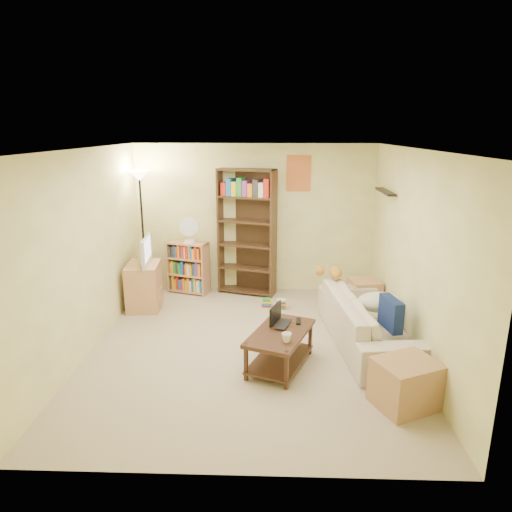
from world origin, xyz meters
name	(u,v)px	position (x,y,z in m)	size (l,w,h in m)	color
room	(248,224)	(0.00, 0.01, 1.62)	(4.50, 4.54, 2.52)	#C0AB90
sofa	(368,320)	(1.55, 0.19, 0.32)	(1.09, 2.26, 0.64)	beige
navy_pillow	(391,314)	(1.71, -0.26, 0.61)	(0.42, 0.13, 0.38)	navy
cream_blanket	(380,302)	(1.70, 0.26, 0.55)	(0.59, 0.42, 0.25)	beige
tabby_cat	(333,272)	(1.18, 1.00, 0.72)	(0.51, 0.22, 0.17)	#C18028
coffee_table	(280,343)	(0.39, -0.46, 0.29)	(0.89, 1.14, 0.45)	#412719
laptop	(287,325)	(0.47, -0.31, 0.46)	(0.30, 0.38, 0.03)	black
laptop_screen	(275,314)	(0.34, -0.25, 0.58)	(0.01, 0.34, 0.22)	white
mug	(287,338)	(0.46, -0.73, 0.50)	(0.16, 0.16, 0.10)	white
tv_remote	(298,321)	(0.62, -0.18, 0.46)	(0.06, 0.18, 0.02)	black
tv_stand	(144,286)	(-1.70, 1.33, 0.36)	(0.48, 0.67, 0.72)	tan
television	(142,251)	(-1.70, 1.33, 0.93)	(0.17, 0.74, 0.42)	black
tall_bookshelf	(247,230)	(-0.13, 2.05, 1.11)	(1.00, 0.58, 2.11)	#422919
short_bookshelf	(188,267)	(-1.13, 2.05, 0.44)	(0.74, 0.48, 0.89)	tan
desk_fan	(189,229)	(-1.08, 2.01, 1.12)	(0.32, 0.18, 0.44)	white
floor_lamp	(141,198)	(-1.80, 1.81, 1.67)	(0.35, 0.35, 2.09)	black
side_table	(364,295)	(1.72, 1.32, 0.25)	(0.43, 0.43, 0.50)	tan
end_cabinet	(406,384)	(1.65, -1.21, 0.25)	(0.59, 0.49, 0.49)	tan
book_stacks	(274,303)	(0.34, 1.38, 0.07)	(0.38, 0.20, 0.16)	red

